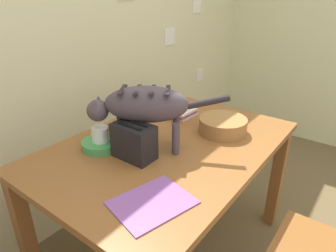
{
  "coord_description": "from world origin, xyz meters",
  "views": [
    {
      "loc": [
        -1.12,
        0.2,
        1.49
      ],
      "look_at": [
        -0.02,
        1.03,
        0.86
      ],
      "focal_mm": 31.62,
      "sensor_mm": 36.0,
      "label": 1
    }
  ],
  "objects": [
    {
      "name": "toaster",
      "position": [
        -0.23,
        1.08,
        0.85
      ],
      "size": [
        0.12,
        0.2,
        0.18
      ],
      "color": "black",
      "rests_on": "dining_table"
    },
    {
      "name": "wall_rear",
      "position": [
        0.0,
        1.78,
        1.25
      ],
      "size": [
        4.85,
        0.11,
        2.5
      ],
      "color": "beige",
      "rests_on": "ground_plane"
    },
    {
      "name": "wicker_basket",
      "position": [
        0.28,
        0.87,
        0.8
      ],
      "size": [
        0.27,
        0.27,
        0.08
      ],
      "color": "#9E6E3B",
      "rests_on": "dining_table"
    },
    {
      "name": "dining_table",
      "position": [
        -0.02,
        1.03,
        0.67
      ],
      "size": [
        1.37,
        0.94,
        0.76
      ],
      "color": "brown",
      "rests_on": "ground_plane"
    },
    {
      "name": "saucer_bowl",
      "position": [
        -0.26,
        1.28,
        0.78
      ],
      "size": [
        0.2,
        0.2,
        0.04
      ],
      "primitive_type": "cylinder",
      "color": "#419950",
      "rests_on": "dining_table"
    },
    {
      "name": "coffee_mug",
      "position": [
        -0.26,
        1.28,
        0.84
      ],
      "size": [
        0.12,
        0.09,
        0.08
      ],
      "color": "white",
      "rests_on": "saucer_bowl"
    },
    {
      "name": "magazine",
      "position": [
        -0.44,
        0.79,
        0.76
      ],
      "size": [
        0.34,
        0.29,
        0.01
      ],
      "primitive_type": "cube",
      "rotation": [
        0.0,
        0.0,
        -0.25
      ],
      "color": "#8B53A1",
      "rests_on": "dining_table"
    },
    {
      "name": "cat",
      "position": [
        -0.14,
        1.1,
        0.99
      ],
      "size": [
        0.42,
        0.59,
        0.33
      ],
      "rotation": [
        0.0,
        0.0,
        0.59
      ],
      "color": "#4B4046",
      "rests_on": "dining_table"
    },
    {
      "name": "book_stack",
      "position": [
        0.33,
        1.19,
        0.78
      ],
      "size": [
        0.19,
        0.15,
        0.05
      ],
      "color": "beige",
      "rests_on": "dining_table"
    }
  ]
}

